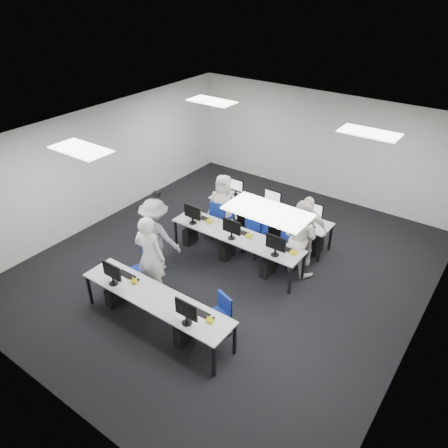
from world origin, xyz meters
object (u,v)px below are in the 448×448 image
Objects in this scene: desk_front at (156,299)px; chair_4 at (290,255)px; chair_0 at (142,277)px; photographer at (156,236)px; student_2 at (223,205)px; desk_mid at (236,236)px; chair_2 at (213,224)px; chair_1 at (217,323)px; student_1 at (300,237)px; chair_6 at (257,235)px; chair_5 at (222,223)px; chair_7 at (292,248)px; student_3 at (305,230)px; chair_3 at (255,242)px; student_0 at (150,257)px.

desk_front is 3.39m from chair_4.
photographer is (-0.22, 0.72, 0.59)m from chair_0.
chair_0 is 0.55× the size of student_2.
desk_mid is 1.42m from chair_2.
desk_front is at bearing -12.58° from chair_0.
chair_4 is at bearing 106.54° from chair_1.
photographer is at bearing -138.93° from chair_4.
chair_1 is 3.58m from student_2.
student_1 reaches higher than photographer.
photographer is at bearing -122.49° from chair_6.
desk_mid is 1.32m from chair_5.
student_2 is at bearing 6.31° from student_1.
chair_7 is 0.53× the size of student_3.
desk_front is 3.47× the size of chair_3.
student_0 reaches higher than chair_3.
chair_2 is 2.73m from student_0.
student_3 is at bearing 37.76° from desk_mid.
desk_mid is 3.62× the size of chair_4.
student_2 is (-0.22, 2.79, -0.12)m from student_0.
chair_1 is 2.67m from chair_4.
student_3 is (2.19, 0.10, 0.03)m from student_2.
student_0 is (-0.75, 0.66, 0.24)m from desk_front.
student_0 is at bearing -102.89° from student_2.
student_3 is (0.21, 3.03, 0.56)m from chair_1.
chair_6 is (-0.15, 0.30, -0.00)m from chair_3.
chair_2 is at bearing 111.46° from chair_0.
chair_6 is at bearing 88.19° from chair_0.
desk_mid is 3.74× the size of chair_2.
chair_0 is at bearing -126.70° from chair_4.
chair_2 is (-0.11, 2.63, -0.01)m from chair_0.
student_0 is at bearing -111.10° from desk_mid.
chair_5 reaches higher than desk_mid.
chair_1 is at bearing -88.00° from chair_4.
chair_7 is at bearing 41.63° from desk_mid.
chair_4 is at bearing 11.67° from chair_3.
chair_2 reaches higher than desk_mid.
chair_2 is (-1.17, 3.28, -0.41)m from desk_front.
student_3 reaches higher than chair_3.
student_1 reaches higher than chair_0.
chair_4 is (2.25, -0.10, 0.01)m from chair_2.
chair_7 is at bearing 108.64° from chair_1.
chair_5 is at bearing -118.36° from student_2.
desk_front is 1.30m from chair_0.
student_1 is at bearing -25.02° from student_2.
student_1 is 2.27m from student_2.
photographer is (-2.56, -1.78, -0.00)m from student_1.
chair_4 is (2.14, 2.54, 0.00)m from chair_0.
chair_5 is (-0.98, 3.39, -0.38)m from desk_front.
desk_mid is 1.41m from student_1.
chair_4 is 0.48× the size of student_0.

